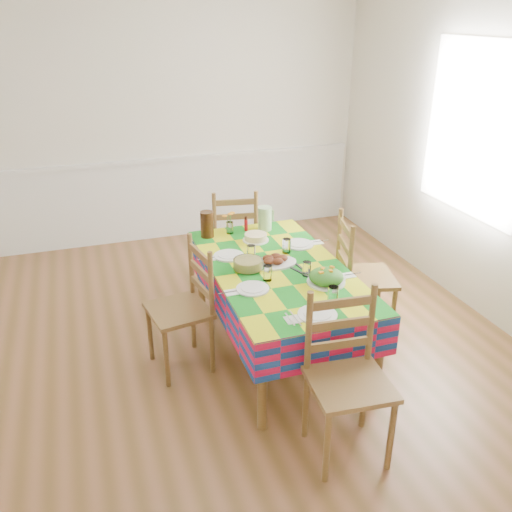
{
  "coord_description": "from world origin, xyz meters",
  "views": [
    {
      "loc": [
        -0.87,
        -3.34,
        2.4
      ],
      "look_at": [
        0.24,
        -0.02,
        0.8
      ],
      "focal_mm": 38.0,
      "sensor_mm": 36.0,
      "label": 1
    }
  ],
  "objects_px": {
    "green_pitcher": "(265,218)",
    "chair_far": "(234,238)",
    "chair_near": "(347,379)",
    "chair_right": "(361,277)",
    "chair_left": "(184,309)",
    "dining_table": "(278,276)",
    "tea_pitcher": "(207,224)",
    "meat_platter": "(275,261)"
  },
  "relations": [
    {
      "from": "green_pitcher",
      "to": "meat_platter",
      "type": "bearing_deg",
      "value": -103.33
    },
    {
      "from": "chair_far",
      "to": "chair_right",
      "type": "distance_m",
      "value": 1.3
    },
    {
      "from": "green_pitcher",
      "to": "chair_left",
      "type": "height_order",
      "value": "chair_left"
    },
    {
      "from": "chair_right",
      "to": "dining_table",
      "type": "bearing_deg",
      "value": 104.78
    },
    {
      "from": "green_pitcher",
      "to": "chair_right",
      "type": "height_order",
      "value": "chair_right"
    },
    {
      "from": "meat_platter",
      "to": "tea_pitcher",
      "type": "height_order",
      "value": "tea_pitcher"
    },
    {
      "from": "meat_platter",
      "to": "chair_left",
      "type": "bearing_deg",
      "value": -175.6
    },
    {
      "from": "meat_platter",
      "to": "dining_table",
      "type": "bearing_deg",
      "value": -87.79
    },
    {
      "from": "chair_near",
      "to": "chair_far",
      "type": "relative_size",
      "value": 1.04
    },
    {
      "from": "tea_pitcher",
      "to": "meat_platter",
      "type": "bearing_deg",
      "value": -62.94
    },
    {
      "from": "chair_near",
      "to": "chair_right",
      "type": "xyz_separation_m",
      "value": [
        0.69,
        1.12,
        -0.0
      ]
    },
    {
      "from": "dining_table",
      "to": "chair_far",
      "type": "xyz_separation_m",
      "value": [
        -0.01,
        1.11,
        -0.14
      ]
    },
    {
      "from": "green_pitcher",
      "to": "chair_far",
      "type": "distance_m",
      "value": 0.52
    },
    {
      "from": "green_pitcher",
      "to": "chair_far",
      "type": "height_order",
      "value": "chair_far"
    },
    {
      "from": "meat_platter",
      "to": "chair_far",
      "type": "distance_m",
      "value": 1.07
    },
    {
      "from": "chair_left",
      "to": "chair_far",
      "type": "bearing_deg",
      "value": 138.32
    },
    {
      "from": "chair_near",
      "to": "chair_right",
      "type": "bearing_deg",
      "value": 62.94
    },
    {
      "from": "meat_platter",
      "to": "chair_left",
      "type": "height_order",
      "value": "chair_left"
    },
    {
      "from": "dining_table",
      "to": "meat_platter",
      "type": "distance_m",
      "value": 0.12
    },
    {
      "from": "chair_far",
      "to": "chair_left",
      "type": "height_order",
      "value": "chair_far"
    },
    {
      "from": "chair_near",
      "to": "chair_right",
      "type": "relative_size",
      "value": 1.01
    },
    {
      "from": "dining_table",
      "to": "chair_far",
      "type": "height_order",
      "value": "chair_far"
    },
    {
      "from": "dining_table",
      "to": "chair_far",
      "type": "bearing_deg",
      "value": 90.39
    },
    {
      "from": "dining_table",
      "to": "chair_left",
      "type": "bearing_deg",
      "value": 179.41
    },
    {
      "from": "meat_platter",
      "to": "green_pitcher",
      "type": "bearing_deg",
      "value": 76.67
    },
    {
      "from": "chair_far",
      "to": "green_pitcher",
      "type": "bearing_deg",
      "value": 123.0
    },
    {
      "from": "dining_table",
      "to": "tea_pitcher",
      "type": "relative_size",
      "value": 8.16
    },
    {
      "from": "chair_left",
      "to": "tea_pitcher",
      "type": "bearing_deg",
      "value": 144.26
    },
    {
      "from": "chair_near",
      "to": "green_pitcher",
      "type": "bearing_deg",
      "value": 90.11
    },
    {
      "from": "tea_pitcher",
      "to": "green_pitcher",
      "type": "bearing_deg",
      "value": -0.36
    },
    {
      "from": "meat_platter",
      "to": "chair_left",
      "type": "relative_size",
      "value": 0.35
    },
    {
      "from": "meat_platter",
      "to": "green_pitcher",
      "type": "distance_m",
      "value": 0.69
    },
    {
      "from": "chair_far",
      "to": "chair_right",
      "type": "height_order",
      "value": "chair_right"
    },
    {
      "from": "chair_left",
      "to": "chair_right",
      "type": "height_order",
      "value": "chair_right"
    },
    {
      "from": "chair_left",
      "to": "chair_right",
      "type": "relative_size",
      "value": 0.95
    },
    {
      "from": "chair_right",
      "to": "chair_far",
      "type": "bearing_deg",
      "value": 46.67
    },
    {
      "from": "green_pitcher",
      "to": "tea_pitcher",
      "type": "height_order",
      "value": "tea_pitcher"
    },
    {
      "from": "chair_near",
      "to": "chair_left",
      "type": "height_order",
      "value": "chair_near"
    },
    {
      "from": "chair_left",
      "to": "chair_right",
      "type": "distance_m",
      "value": 1.4
    },
    {
      "from": "chair_near",
      "to": "chair_right",
      "type": "distance_m",
      "value": 1.31
    },
    {
      "from": "dining_table",
      "to": "chair_near",
      "type": "distance_m",
      "value": 1.11
    },
    {
      "from": "meat_platter",
      "to": "chair_right",
      "type": "bearing_deg",
      "value": -4.07
    }
  ]
}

